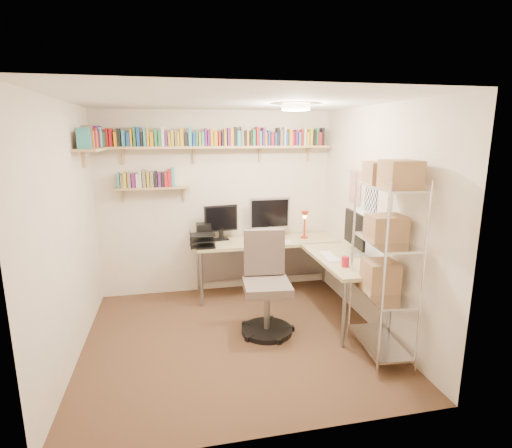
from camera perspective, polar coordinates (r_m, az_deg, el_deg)
The scene contains 6 objects.
ground at distance 4.56m, azimuth -2.94°, elevation -15.96°, with size 3.20×3.20×0.00m, color #4B3620.
room_shell at distance 4.05m, azimuth -3.13°, elevation 3.66°, with size 3.24×3.04×2.52m.
wall_shelves at distance 5.26m, azimuth -10.03°, elevation 10.78°, with size 3.12×1.09×0.80m.
corner_desk at distance 5.25m, azimuth 2.89°, elevation -3.04°, with size 2.06×1.96×1.34m.
office_chair at distance 4.52m, azimuth 1.46°, elevation -9.46°, with size 0.60×0.61×1.14m.
wire_rack at distance 3.98m, azimuth 18.12°, elevation -0.81°, with size 0.45×0.81×1.96m.
Camera 1 is at (-0.62, -3.95, 2.18)m, focal length 28.00 mm.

